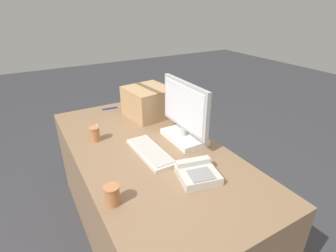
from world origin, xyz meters
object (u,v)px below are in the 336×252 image
(monitor, at_px, (184,117))
(desk_phone, at_px, (197,173))
(keyboard, at_px, (150,152))
(paper_cup_right, at_px, (112,195))
(spoon, at_px, (97,127))
(cardboard_box, at_px, (148,102))
(pen_marker, at_px, (110,108))
(paper_cup_left, at_px, (95,134))

(monitor, relative_size, desk_phone, 1.99)
(monitor, bearing_deg, desk_phone, -23.53)
(keyboard, bearing_deg, paper_cup_right, -49.67)
(spoon, bearing_deg, paper_cup_right, -171.92)
(monitor, xyz_separation_m, cardboard_box, (-0.50, -0.03, -0.05))
(monitor, bearing_deg, paper_cup_right, -60.47)
(monitor, relative_size, pen_marker, 3.67)
(paper_cup_left, relative_size, spoon, 0.75)
(spoon, distance_m, pen_marker, 0.37)
(keyboard, relative_size, paper_cup_left, 4.17)
(spoon, relative_size, pen_marker, 1.00)
(paper_cup_right, xyz_separation_m, spoon, (-0.87, 0.17, -0.05))
(desk_phone, height_order, spoon, desk_phone)
(desk_phone, distance_m, cardboard_box, 0.93)
(keyboard, xyz_separation_m, paper_cup_right, (0.31, -0.36, 0.04))
(monitor, xyz_separation_m, pen_marker, (-0.81, -0.26, -0.17))
(paper_cup_left, bearing_deg, paper_cup_right, -9.06)
(monitor, relative_size, keyboard, 1.17)
(desk_phone, relative_size, paper_cup_right, 2.44)
(cardboard_box, relative_size, pen_marker, 2.85)
(desk_phone, bearing_deg, keyboard, -149.57)
(paper_cup_right, relative_size, cardboard_box, 0.27)
(pen_marker, bearing_deg, spoon, -118.83)
(spoon, bearing_deg, monitor, -117.34)
(paper_cup_left, bearing_deg, pen_marker, 151.66)
(monitor, distance_m, spoon, 0.71)
(paper_cup_right, bearing_deg, pen_marker, 161.99)
(monitor, height_order, pen_marker, monitor)
(keyboard, distance_m, cardboard_box, 0.63)
(pen_marker, bearing_deg, monitor, -66.33)
(spoon, xyz_separation_m, pen_marker, (-0.31, 0.21, 0.00))
(monitor, height_order, paper_cup_right, monitor)
(cardboard_box, bearing_deg, paper_cup_right, -35.45)
(cardboard_box, bearing_deg, monitor, 2.93)
(pen_marker, bearing_deg, paper_cup_left, -112.82)
(paper_cup_left, distance_m, pen_marker, 0.58)
(monitor, distance_m, paper_cup_left, 0.63)
(paper_cup_left, bearing_deg, spoon, 161.96)
(desk_phone, height_order, paper_cup_right, paper_cup_right)
(paper_cup_right, bearing_deg, desk_phone, 85.24)
(monitor, relative_size, paper_cup_right, 4.85)
(paper_cup_right, xyz_separation_m, pen_marker, (-1.17, 0.38, -0.05))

